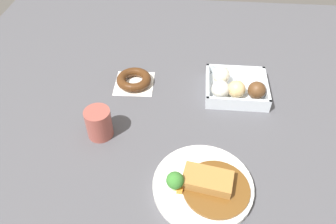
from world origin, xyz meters
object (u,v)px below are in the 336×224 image
at_px(donut_box, 235,87).
at_px(coffee_mug, 99,123).
at_px(curry_plate, 203,185).
at_px(chocolate_ring_donut, 134,80).

height_order(donut_box, coffee_mug, coffee_mug).
xyz_separation_m(curry_plate, donut_box, (0.09, 0.34, 0.01)).
bearing_deg(chocolate_ring_donut, donut_box, -4.30).
bearing_deg(coffee_mug, chocolate_ring_donut, 75.82).
xyz_separation_m(donut_box, coffee_mug, (-0.36, -0.19, 0.02)).
bearing_deg(chocolate_ring_donut, curry_plate, -59.14).
bearing_deg(curry_plate, coffee_mug, 151.65).
distance_m(chocolate_ring_donut, coffee_mug, 0.23).
xyz_separation_m(chocolate_ring_donut, coffee_mug, (-0.05, -0.22, 0.03)).
height_order(chocolate_ring_donut, coffee_mug, coffee_mug).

